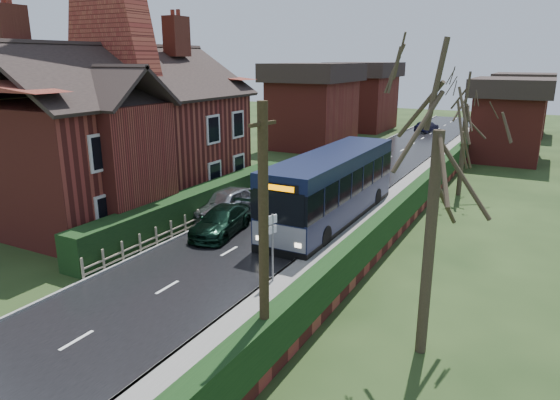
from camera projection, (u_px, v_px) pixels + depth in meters
The scene contains 18 objects.
ground at pixel (201, 268), 19.69m from camera, with size 140.00×140.00×0.00m, color #374F21.
road at pixel (308, 205), 28.16m from camera, with size 6.00×100.00×0.02m, color black.
pavement at pixel (382, 215), 26.21m from camera, with size 2.50×100.00×0.14m, color slate.
kerb_right at pixel (360, 212), 26.76m from camera, with size 0.12×100.00×0.14m, color gray.
kerb_left at pixel (262, 198), 29.54m from camera, with size 0.12×100.00×0.10m, color gray.
front_hedge at pixel (198, 204), 25.49m from camera, with size 1.20×16.00×1.60m, color black.
picket_fence at pixel (210, 213), 25.24m from camera, with size 0.10×16.00×0.90m, color gray, non-canonical shape.
right_wall_hedge at pixel (412, 201), 25.25m from camera, with size 0.60×50.00×1.80m.
brick_house at pixel (119, 129), 26.53m from camera, with size 9.30×14.60×10.30m.
bus at pixel (332, 188), 25.03m from camera, with size 2.65×11.48×3.48m.
car_silver at pixel (226, 203), 25.78m from camera, with size 1.82×4.52×1.54m, color #B3B4B9.
car_green at pixel (221, 221), 23.43m from camera, with size 1.74×4.28×1.24m, color black.
car_distant at pixel (427, 127), 56.13m from camera, with size 1.25×3.60×1.19m, color black.
bus_stop_sign at pixel (273, 239), 17.83m from camera, with size 0.17×0.40×2.69m.
telegraph_pole at pixel (264, 250), 11.84m from camera, with size 0.24×0.91×7.08m.
tree_right_near at pixel (441, 113), 12.30m from camera, with size 4.14×4.14×8.93m.
tree_right_far at pixel (468, 99), 28.75m from camera, with size 3.97×3.97×7.67m.
tree_house_side at pixel (187, 81), 30.33m from camera, with size 3.92×3.92×8.91m.
Camera 1 is at (11.38, -14.56, 7.96)m, focal length 32.00 mm.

